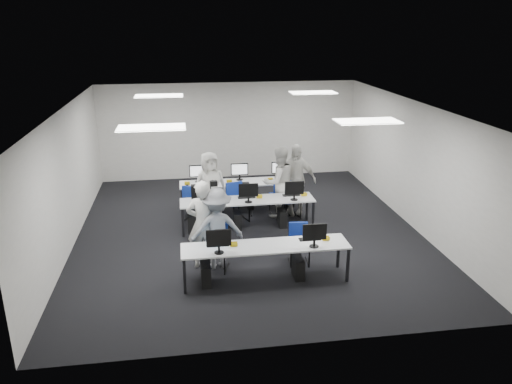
{
  "coord_description": "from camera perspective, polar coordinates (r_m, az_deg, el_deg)",
  "views": [
    {
      "loc": [
        -1.47,
        -10.91,
        4.77
      ],
      "look_at": [
        0.17,
        -0.05,
        1.0
      ],
      "focal_mm": 35.0,
      "sensor_mm": 36.0,
      "label": 1
    }
  ],
  "objects": [
    {
      "name": "chair_0",
      "position": [
        10.17,
        -4.55,
        -7.24
      ],
      "size": [
        0.57,
        0.59,
        0.93
      ],
      "rotation": [
        0.0,
        0.0,
        -0.26
      ],
      "color": "navy",
      "rests_on": "ground"
    },
    {
      "name": "chair_4",
      "position": [
        12.79,
        3.95,
        -1.64
      ],
      "size": [
        0.5,
        0.53,
        0.89
      ],
      "rotation": [
        0.0,
        0.0,
        0.15
      ],
      "color": "navy",
      "rests_on": "ground"
    },
    {
      "name": "student_2",
      "position": [
        12.51,
        -5.27,
        0.69
      ],
      "size": [
        0.96,
        0.75,
        1.73
      ],
      "primitive_type": "imported",
      "rotation": [
        0.0,
        0.0,
        0.26
      ],
      "color": "beige",
      "rests_on": "ground"
    },
    {
      "name": "handbag",
      "position": [
        11.81,
        -6.41,
        -0.42
      ],
      "size": [
        0.41,
        0.31,
        0.3
      ],
      "primitive_type": "ellipsoid",
      "rotation": [
        0.0,
        0.0,
        0.25
      ],
      "color": "tan",
      "rests_on": "desk_mid"
    },
    {
      "name": "equipment_mid",
      "position": [
        12.0,
        -1.88,
        -2.62
      ],
      "size": [
        2.91,
        0.41,
        1.19
      ],
      "color": "white",
      "rests_on": "desk_mid"
    },
    {
      "name": "chair_3",
      "position": [
        12.55,
        -2.13,
        -1.94
      ],
      "size": [
        0.6,
        0.62,
        0.95
      ],
      "rotation": [
        0.0,
        0.0,
        0.31
      ],
      "color": "navy",
      "rests_on": "ground"
    },
    {
      "name": "desk_back",
      "position": [
        13.24,
        -1.79,
        0.96
      ],
      "size": [
        3.2,
        0.7,
        0.73
      ],
      "color": "silver",
      "rests_on": "ground"
    },
    {
      "name": "desk_front",
      "position": [
        9.55,
        1.1,
        -6.4
      ],
      "size": [
        3.2,
        0.7,
        0.73
      ],
      "color": "silver",
      "rests_on": "ground"
    },
    {
      "name": "photographer",
      "position": [
        10.03,
        -4.52,
        -4.19
      ],
      "size": [
        1.15,
        0.76,
        1.68
      ],
      "primitive_type": "imported",
      "rotation": [
        0.0,
        0.0,
        3.27
      ],
      "color": "slate",
      "rests_on": "ground"
    },
    {
      "name": "student_3",
      "position": [
        12.85,
        4.48,
        1.47
      ],
      "size": [
        1.17,
        0.83,
        1.84
      ],
      "primitive_type": "imported",
      "rotation": [
        0.0,
        0.0,
        -0.4
      ],
      "color": "beige",
      "rests_on": "ground"
    },
    {
      "name": "equipment_back",
      "position": [
        13.38,
        -0.98,
        -0.3
      ],
      "size": [
        2.91,
        0.41,
        1.19
      ],
      "color": "white",
      "rests_on": "desk_back"
    },
    {
      "name": "chair_1",
      "position": [
        10.43,
        4.91,
        -6.73
      ],
      "size": [
        0.45,
        0.48,
        0.84
      ],
      "rotation": [
        0.0,
        0.0,
        -0.1
      ],
      "color": "navy",
      "rests_on": "ground"
    },
    {
      "name": "chair_2",
      "position": [
        12.52,
        -5.53,
        -2.1
      ],
      "size": [
        0.49,
        0.53,
        0.93
      ],
      "rotation": [
        0.0,
        0.0,
        -0.07
      ],
      "color": "navy",
      "rests_on": "ground"
    },
    {
      "name": "ceiling_panels",
      "position": [
        11.15,
        -0.92,
        9.74
      ],
      "size": [
        5.2,
        4.6,
        0.02
      ],
      "color": "white",
      "rests_on": "room"
    },
    {
      "name": "desk_mid",
      "position": [
        11.93,
        -0.99,
        -1.1
      ],
      "size": [
        3.2,
        0.7,
        0.73
      ],
      "color": "silver",
      "rests_on": "ground"
    },
    {
      "name": "student_0",
      "position": [
        10.02,
        -6.04,
        -3.72
      ],
      "size": [
        0.74,
        0.56,
        1.85
      ],
      "primitive_type": "imported",
      "rotation": [
        0.0,
        0.0,
        2.96
      ],
      "color": "beige",
      "rests_on": "ground"
    },
    {
      "name": "chair_6",
      "position": [
        12.97,
        -1.27,
        -1.41
      ],
      "size": [
        0.48,
        0.5,
        0.82
      ],
      "rotation": [
        0.0,
        0.0,
        -0.2
      ],
      "color": "navy",
      "rests_on": "ground"
    },
    {
      "name": "chair_7",
      "position": [
        12.96,
        2.73,
        -1.24
      ],
      "size": [
        0.5,
        0.54,
        0.95
      ],
      "rotation": [
        0.0,
        0.0,
        0.08
      ],
      "color": "navy",
      "rests_on": "ground"
    },
    {
      "name": "equipment_front",
      "position": [
        9.65,
        -0.03,
        -8.25
      ],
      "size": [
        2.51,
        0.41,
        1.19
      ],
      "color": "#0C559C",
      "rests_on": "desk_front"
    },
    {
      "name": "room",
      "position": [
        11.48,
        -0.88,
        2.4
      ],
      "size": [
        9.0,
        9.02,
        3.0
      ],
      "color": "black",
      "rests_on": "ground"
    },
    {
      "name": "dslr_camera",
      "position": [
        9.88,
        -4.87,
        0.98
      ],
      "size": [
        0.16,
        0.2,
        0.1
      ],
      "primitive_type": "cube",
      "rotation": [
        0.0,
        0.0,
        3.27
      ],
      "color": "black",
      "rests_on": "photographer"
    },
    {
      "name": "student_1",
      "position": [
        12.6,
        2.64,
        1.14
      ],
      "size": [
        1.05,
        0.92,
        1.84
      ],
      "primitive_type": "imported",
      "rotation": [
        0.0,
        0.0,
        3.42
      ],
      "color": "beige",
      "rests_on": "ground"
    },
    {
      "name": "chair_5",
      "position": [
        12.68,
        -7.09,
        -1.85
      ],
      "size": [
        0.6,
        0.63,
        0.94
      ],
      "rotation": [
        0.0,
        0.0,
        -0.34
      ],
      "color": "navy",
      "rests_on": "ground"
    }
  ]
}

